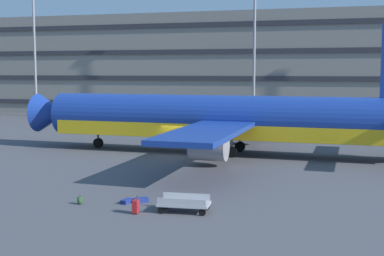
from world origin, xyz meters
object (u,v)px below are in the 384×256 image
suitcase_purple (141,200)px  suitcase_upright (136,206)px  suitcase_black (127,201)px  baggage_cart (184,204)px  backpack_orange (80,201)px  airliner (227,120)px

suitcase_purple → suitcase_upright: size_ratio=0.89×
suitcase_black → baggage_cart: 3.59m
suitcase_upright → backpack_orange: bearing=165.9°
suitcase_upright → baggage_cart: suitcase_upright is taller
airliner → suitcase_purple: (-0.99, -17.59, -2.82)m
suitcase_upright → suitcase_black: suitcase_upright is taller
airliner → suitcase_purple: size_ratio=46.85×
suitcase_purple → baggage_cart: size_ratio=0.24×
airliner → suitcase_purple: bearing=-93.2°
airliner → baggage_cart: airliner is taller
suitcase_purple → backpack_orange: (-3.00, -1.29, 0.08)m
baggage_cart → backpack_orange: bearing=-179.5°
suitcase_black → backpack_orange: bearing=-158.5°
backpack_orange → baggage_cart: bearing=0.5°
airliner → suitcase_upright: airliner is taller
suitcase_upright → baggage_cart: bearing=22.9°
airliner → suitcase_upright: size_ratio=41.58×
airliner → suitcase_purple: 17.84m
suitcase_upright → suitcase_black: size_ratio=1.10×
airliner → backpack_orange: bearing=-101.9°
backpack_orange → suitcase_purple: bearing=23.3°
airliner → backpack_orange: airliner is taller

